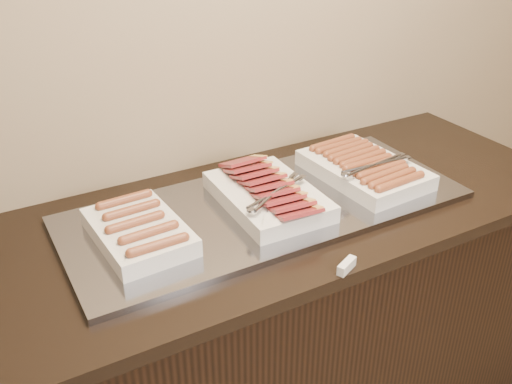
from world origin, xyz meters
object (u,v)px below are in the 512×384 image
Objects in this scene: warming_tray at (267,207)px; dish_right at (364,168)px; counter at (260,326)px; dish_center at (268,194)px; dish_left at (139,231)px.

dish_right is at bearing -0.50° from warming_tray.
warming_tray reaches higher than counter.
dish_center is at bearing 176.71° from dish_right.
counter is 5.05× the size of dish_right.
counter is at bearing -3.33° from dish_left.
dish_center is at bearing -3.84° from dish_left.
dish_left is 0.82× the size of dish_right.
dish_right is at bearing -0.47° from counter.
counter is 0.62m from dish_left.
dish_right is (0.36, -0.00, 0.04)m from warming_tray.
dish_center reaches higher than warming_tray.
counter is 0.46m from warming_tray.
dish_left is at bearing 176.42° from dish_right.
warming_tray is at bearing 125.81° from dish_center.
dish_right is (0.36, 0.00, 0.00)m from dish_center.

